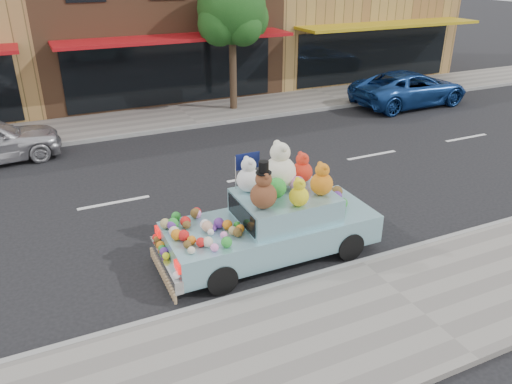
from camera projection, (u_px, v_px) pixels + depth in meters
ground at (257, 177)px, 14.18m from camera, size 120.00×120.00×0.00m
near_sidewalk at (412, 306)px, 8.82m from camera, size 60.00×3.00×0.12m
far_sidewalk at (187, 115)px, 19.49m from camera, size 60.00×3.00×0.12m
near_kerb at (361, 263)px, 10.05m from camera, size 60.00×0.12×0.13m
far_kerb at (199, 126)px, 18.26m from camera, size 60.00×0.12×0.13m
storefront_mid at (145, 7)px, 22.46m from camera, size 10.00×9.80×7.30m
storefront_right at (333, 0)px, 26.27m from camera, size 10.00×9.80×7.30m
street_tree at (232, 15)px, 18.76m from camera, size 3.00×2.70×5.22m
car_blue at (410, 88)px, 20.80m from camera, size 5.15×2.50×1.41m
art_car at (272, 220)px, 10.12m from camera, size 4.49×1.79×2.33m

